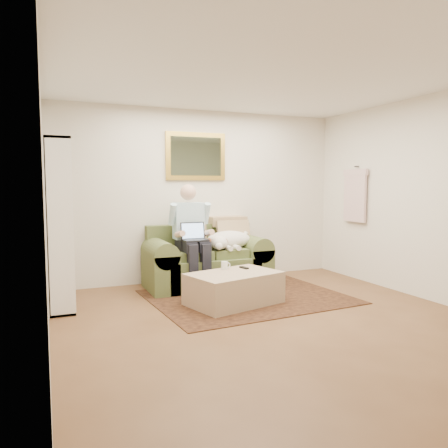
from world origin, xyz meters
TOP-DOWN VIEW (x-y plane):
  - room_shell at (0.00, 0.35)m, footprint 4.51×5.00m
  - rug at (0.17, 1.21)m, footprint 2.59×2.14m
  - sofa at (-0.10, 2.02)m, footprint 1.75×0.89m
  - seated_man at (-0.36, 1.86)m, footprint 0.58×0.83m
  - laptop at (-0.36, 1.79)m, footprint 0.34×0.27m
  - sleeping_dog at (0.22, 1.93)m, footprint 0.72×0.45m
  - ottoman at (-0.13, 0.96)m, footprint 1.23×0.95m
  - coffee_mug at (-0.16, 1.20)m, footprint 0.08×0.08m
  - tv_remote at (0.10, 1.16)m, footprint 0.08×0.16m
  - bookshelf at (-2.10, 1.60)m, footprint 0.28×0.80m
  - wall_mirror at (-0.10, 2.47)m, footprint 0.94×0.04m
  - hanging_shirt at (2.19, 1.60)m, footprint 0.06×0.52m

SIDE VIEW (x-z plane):
  - rug at x=0.17m, z-range 0.00..0.01m
  - ottoman at x=-0.13m, z-range 0.00..0.40m
  - sofa at x=-0.10m, z-range -0.22..0.83m
  - tv_remote at x=0.10m, z-range 0.40..0.42m
  - coffee_mug at x=-0.16m, z-range 0.40..0.50m
  - sleeping_dog at x=0.22m, z-range 0.54..0.81m
  - seated_man at x=-0.36m, z-range 0.00..1.48m
  - laptop at x=-0.36m, z-range 0.65..0.90m
  - bookshelf at x=-2.10m, z-range 0.00..2.00m
  - room_shell at x=0.00m, z-range 0.00..2.61m
  - hanging_shirt at x=2.19m, z-range 0.90..1.80m
  - wall_mirror at x=-0.10m, z-range 1.54..2.26m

